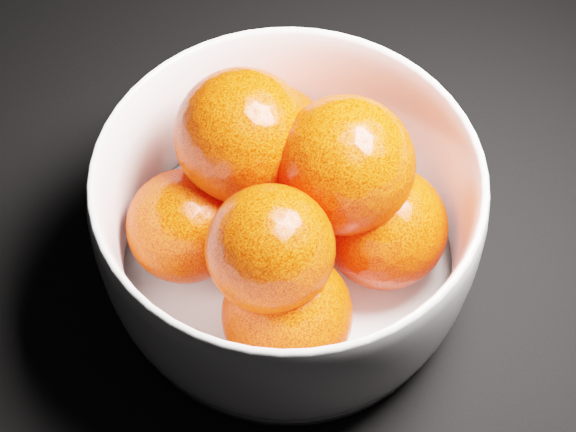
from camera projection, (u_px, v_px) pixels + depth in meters
name	position (u px, v px, depth m)	size (l,w,h in m)	color
bowl	(288.00, 221.00, 0.54)	(0.25, 0.25, 0.12)	white
orange_pile	(287.00, 201.00, 0.53)	(0.20, 0.21, 0.14)	#EF2B05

